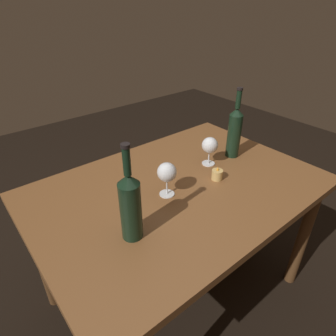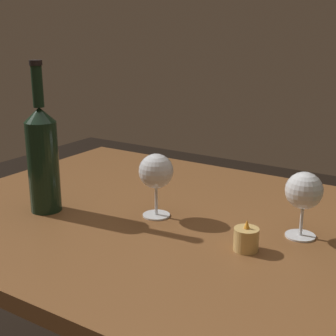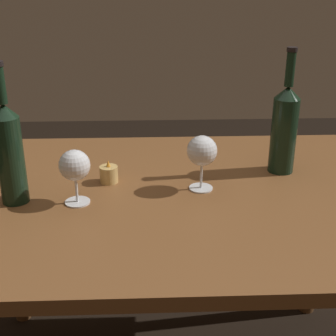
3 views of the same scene
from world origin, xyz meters
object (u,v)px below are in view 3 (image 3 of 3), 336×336
Objects in this scene: wine_glass_right at (75,167)px; wine_glass_left at (202,152)px; votive_candle at (109,175)px; wine_bottle at (9,151)px; wine_bottle_second at (284,127)px.

wine_glass_left is at bearing 12.05° from wine_glass_right.
votive_candle is (-0.26, 0.05, -0.09)m from wine_glass_left.
votive_candle is at bearing 59.72° from wine_glass_right.
wine_bottle is 0.29m from votive_candle.
wine_bottle_second is at bearing 24.67° from wine_glass_left.
wine_bottle_second reaches higher than wine_glass_left.
votive_candle is (-0.51, -0.06, -0.12)m from wine_bottle_second.
wine_bottle is at bearing -155.11° from votive_candle.
wine_glass_left is 0.50m from wine_bottle.
wine_bottle reaches higher than votive_candle.
wine_bottle_second is 0.53m from votive_candle.
wine_bottle is (-0.50, -0.06, 0.03)m from wine_glass_left.
wine_glass_right is 0.62m from wine_bottle_second.
wine_glass_right is 0.17m from votive_candle.
wine_glass_left is 2.32× the size of votive_candle.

